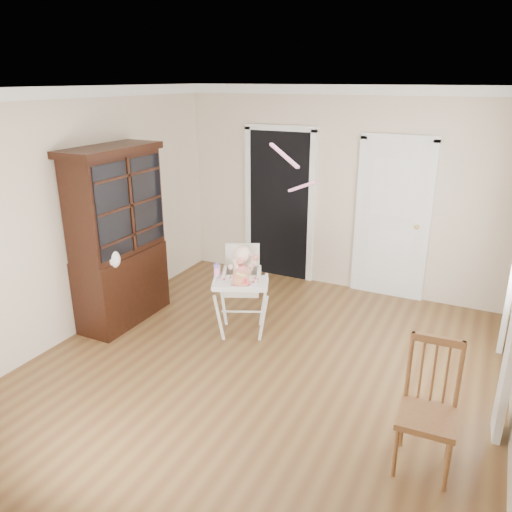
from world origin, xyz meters
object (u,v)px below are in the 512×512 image
at_px(high_chair, 242,281).
at_px(dining_chair, 428,412).
at_px(sippy_cup, 217,270).
at_px(cake, 241,279).
at_px(china_cabinet, 118,237).

bearing_deg(high_chair, dining_chair, -54.06).
bearing_deg(dining_chair, sippy_cup, 153.47).
xyz_separation_m(high_chair, dining_chair, (2.20, -1.25, -0.17)).
bearing_deg(dining_chair, high_chair, 147.68).
height_order(high_chair, dining_chair, high_chair).
distance_m(cake, sippy_cup, 0.33).
distance_m(sippy_cup, china_cabinet, 1.27).
relative_size(high_chair, dining_chair, 1.03).
height_order(high_chair, china_cabinet, china_cabinet).
relative_size(cake, sippy_cup, 1.25).
distance_m(high_chair, sippy_cup, 0.32).
relative_size(high_chair, sippy_cup, 5.71).
height_order(china_cabinet, dining_chair, china_cabinet).
height_order(cake, china_cabinet, china_cabinet).
xyz_separation_m(high_chair, cake, (0.12, -0.25, 0.13)).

